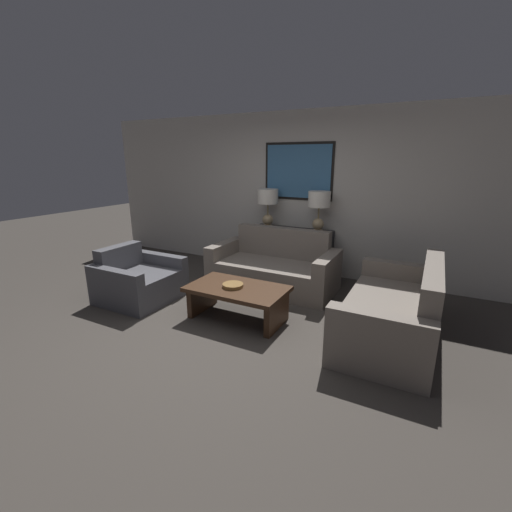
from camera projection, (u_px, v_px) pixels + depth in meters
name	position (u px, v px, depth m)	size (l,w,h in m)	color
ground_plane	(216.00, 330.00, 3.95)	(20.00, 20.00, 0.00)	#3D3833
back_wall	(299.00, 194.00, 5.74)	(7.91, 0.12, 2.65)	beige
console_table	(291.00, 252.00, 5.77)	(1.34, 0.38, 0.78)	black
table_lamp_left	(268.00, 201.00, 5.74)	(0.34, 0.34, 0.63)	tan
table_lamp_right	(319.00, 204.00, 5.34)	(0.34, 0.34, 0.63)	tan
couch_by_back_wall	(274.00, 269.00, 5.21)	(1.87, 0.92, 0.87)	slate
couch_by_side	(394.00, 313.00, 3.72)	(0.92, 1.87, 0.87)	slate
coffee_table	(237.00, 295.00, 4.15)	(1.18, 0.69, 0.42)	#3D2616
decorative_bowl	(233.00, 285.00, 4.11)	(0.25, 0.25, 0.04)	olive
armchair_near_back_wall	(139.00, 281.00, 4.77)	(0.92, 0.98, 0.73)	#4C4C51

